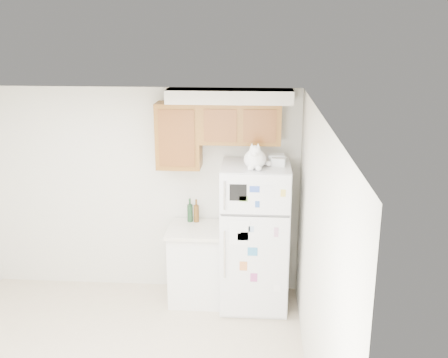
# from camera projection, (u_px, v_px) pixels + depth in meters

# --- Properties ---
(room_shell) EXTENTS (3.84, 4.04, 2.52)m
(room_shell) POSITION_uv_depth(u_px,v_px,m) (109.00, 205.00, 4.54)
(room_shell) COLOR beige
(room_shell) RESTS_ON ground_plane
(refrigerator) EXTENTS (0.76, 0.78, 1.70)m
(refrigerator) POSITION_uv_depth(u_px,v_px,m) (255.00, 237.00, 5.99)
(refrigerator) COLOR white
(refrigerator) RESTS_ON ground_plane
(base_counter) EXTENTS (0.64, 0.64, 0.92)m
(base_counter) POSITION_uv_depth(u_px,v_px,m) (196.00, 263.00, 6.22)
(base_counter) COLOR white
(base_counter) RESTS_ON ground_plane
(cat) EXTENTS (0.30, 0.43, 0.31)m
(cat) POSITION_uv_depth(u_px,v_px,m) (255.00, 158.00, 5.59)
(cat) COLOR white
(cat) RESTS_ON refrigerator
(storage_box_back) EXTENTS (0.18, 0.14, 0.10)m
(storage_box_back) POSITION_uv_depth(u_px,v_px,m) (276.00, 159.00, 5.83)
(storage_box_back) COLOR white
(storage_box_back) RESTS_ON refrigerator
(storage_box_front) EXTENTS (0.17, 0.14, 0.09)m
(storage_box_front) POSITION_uv_depth(u_px,v_px,m) (279.00, 162.00, 5.72)
(storage_box_front) COLOR white
(storage_box_front) RESTS_ON refrigerator
(bottle_green) EXTENTS (0.07, 0.07, 0.29)m
(bottle_green) POSITION_uv_depth(u_px,v_px,m) (190.00, 210.00, 6.23)
(bottle_green) COLOR #19381E
(bottle_green) RESTS_ON base_counter
(bottle_amber) EXTENTS (0.07, 0.07, 0.28)m
(bottle_amber) POSITION_uv_depth(u_px,v_px,m) (196.00, 211.00, 6.23)
(bottle_amber) COLOR #593814
(bottle_amber) RESTS_ON base_counter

